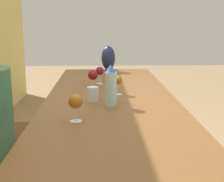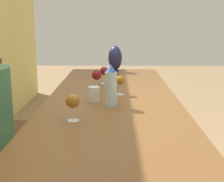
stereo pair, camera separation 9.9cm
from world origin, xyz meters
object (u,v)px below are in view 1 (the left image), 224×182
Objects in this scene: water_bottle at (111,86)px; wine_glass_2 at (100,71)px; vase at (108,58)px; chair_far at (6,123)px; wine_glass_1 at (93,75)px; wine_glass_0 at (75,102)px; wine_glass_3 at (118,81)px; water_tumbler at (93,94)px.

water_bottle reaches higher than wine_glass_2.
water_bottle is 0.99× the size of vase.
vase is at bearing -0.92° from water_bottle.
water_bottle reaches higher than chair_far.
water_bottle is 1.80× the size of wine_glass_2.
wine_glass_1 is 0.78m from chair_far.
wine_glass_0 is 1.07× the size of wine_glass_1.
wine_glass_2 is 1.04× the size of wine_glass_3.
wine_glass_3 is 0.14× the size of chair_far.
wine_glass_0 is (-0.31, 0.20, -0.02)m from water_bottle.
wine_glass_3 is at bearing -162.11° from wine_glass_2.
wine_glass_0 is at bearing 172.50° from vase.
water_bottle is 0.31m from wine_glass_3.
chair_far is at bearing 137.98° from vase.
water_bottle is 0.18m from water_tumbler.
wine_glass_2 reaches higher than water_tumbler.
chair_far is at bearing 80.99° from wine_glass_3.
water_tumbler is at bearing 137.69° from wine_glass_3.
wine_glass_1 is at bearing -4.74° from wine_glass_0.
wine_glass_2 is at bearing 17.89° from wine_glass_3.
wine_glass_0 is at bearing 147.32° from water_bottle.
vase is at bearing -42.02° from chair_far.
water_bottle is at bearing -32.68° from wine_glass_0.
wine_glass_2 is (0.59, -0.05, 0.06)m from water_tumbler.
water_tumbler is 0.37× the size of vase.
vase is 0.67m from wine_glass_2.
chair_far is (0.14, 0.87, -0.36)m from wine_glass_3.
wine_glass_1 is at bearing -79.03° from chair_far.
water_bottle reaches higher than wine_glass_3.
wine_glass_2 is at bearing -23.77° from wine_glass_1.
wine_glass_0 is at bearing 172.67° from wine_glass_2.
water_tumbler is 0.60m from wine_glass_2.
wine_glass_2 is 0.86m from chair_far.
wine_glass_2 is at bearing 172.23° from vase.
wine_glass_3 is at bearing -177.89° from vase.
chair_far reaches higher than wine_glass_1.
water_bottle is at bearing 168.62° from wine_glass_3.
vase reaches higher than wine_glass_3.
wine_glass_1 is at bearing 1.09° from water_tumbler.
chair_far is at bearing 39.17° from wine_glass_0.
wine_glass_3 is at bearing -22.96° from wine_glass_0.
chair_far is (-0.26, 0.74, -0.36)m from wine_glass_2.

